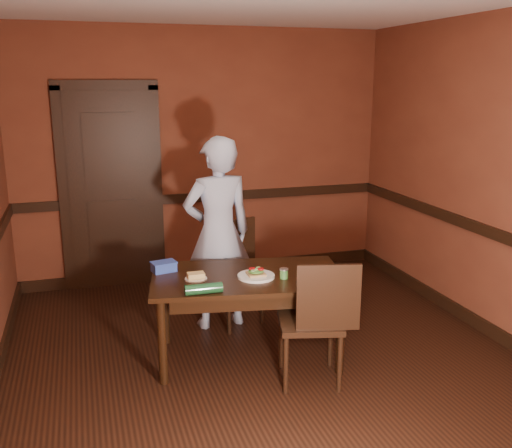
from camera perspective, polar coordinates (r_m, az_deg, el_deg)
floor at (r=4.55m, az=1.34°, el=-13.99°), size 4.00×4.50×0.01m
wall_back at (r=6.23m, az=-5.19°, el=6.79°), size 4.00×0.02×2.70m
wall_front at (r=2.16m, az=21.00°, el=-8.49°), size 4.00×0.02×2.70m
wall_right at (r=5.08m, az=23.41°, el=3.99°), size 0.02×4.50×2.70m
dado_back at (r=6.29m, az=-5.07°, el=2.70°), size 4.00×0.03×0.10m
dado_right at (r=5.16m, az=22.80°, el=-0.93°), size 0.03×4.50×0.10m
baseboard_back at (r=6.51m, az=-4.91°, el=-4.56°), size 4.00×0.03×0.12m
baseboard_right at (r=5.43m, az=21.94°, el=-9.52°), size 0.03×4.50×0.12m
door at (r=6.11m, az=-14.29°, el=3.81°), size 1.05×0.07×2.20m
dining_table at (r=4.54m, az=-0.80°, el=-9.23°), size 1.60×1.07×0.69m
chair_far at (r=5.13m, az=-2.22°, el=-5.06°), size 0.55×0.55×0.91m
chair_near at (r=4.19m, az=5.42°, el=-9.48°), size 0.54×0.54×0.95m
person at (r=4.98m, az=-3.83°, el=-0.96°), size 0.66×0.47×1.70m
sandwich_plate at (r=4.35m, az=0.01°, el=-5.10°), size 0.28×0.28×0.07m
sauce_jar at (r=4.33m, az=2.81°, el=-4.95°), size 0.07×0.07×0.08m
cheese_saucer at (r=4.33m, az=-6.03°, el=-5.28°), size 0.17×0.17×0.05m
food_tub at (r=4.53m, az=-9.20°, el=-4.22°), size 0.21×0.16×0.08m
wrapped_veg at (r=4.04m, az=-5.26°, el=-6.47°), size 0.27×0.08×0.07m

